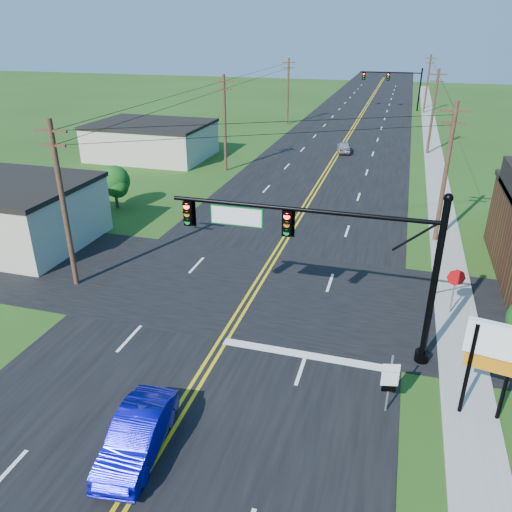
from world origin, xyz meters
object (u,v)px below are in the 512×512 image
(route_sign, at_px, (390,380))
(signal_mast_far, at_px, (393,82))
(stop_sign, at_px, (455,282))
(signal_mast_main, at_px, (323,248))
(blue_car, at_px, (137,436))

(route_sign, bearing_deg, signal_mast_far, 79.64)
(signal_mast_far, bearing_deg, stop_sign, -85.12)
(signal_mast_main, height_order, stop_sign, signal_mast_main)
(signal_mast_far, relative_size, stop_sign, 4.47)
(signal_mast_far, relative_size, route_sign, 4.39)
(route_sign, bearing_deg, stop_sign, 58.70)
(blue_car, bearing_deg, stop_sign, 42.85)
(signal_mast_far, xyz_separation_m, route_sign, (3.06, -75.57, -3.09))
(signal_mast_main, bearing_deg, signal_mast_far, 89.92)
(signal_mast_main, height_order, signal_mast_far, same)
(signal_mast_main, xyz_separation_m, blue_car, (-4.68, -7.88, -4.04))
(blue_car, bearing_deg, signal_mast_far, 79.96)
(signal_mast_far, distance_m, route_sign, 75.70)
(signal_mast_main, xyz_separation_m, route_sign, (3.16, -3.57, -3.29))
(route_sign, bearing_deg, blue_car, -163.89)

